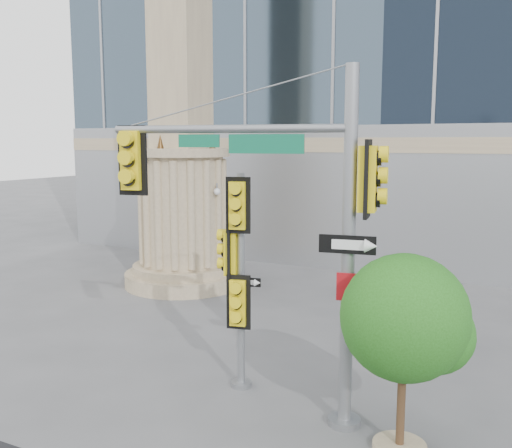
% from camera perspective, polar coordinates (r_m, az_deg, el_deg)
% --- Properties ---
extents(ground, '(120.00, 120.00, 0.00)m').
position_cam_1_polar(ground, '(11.62, -7.34, -19.22)').
color(ground, '#545456').
rests_on(ground, ground).
extents(monument, '(4.40, 4.40, 16.60)m').
position_cam_1_polar(monument, '(21.13, -7.46, 8.66)').
color(monument, tan).
rests_on(monument, ground).
extents(main_signal_pole, '(5.17, 1.31, 6.70)m').
position_cam_1_polar(main_signal_pole, '(10.64, 2.85, 1.79)').
color(main_signal_pole, slate).
rests_on(main_signal_pole, ground).
extents(secondary_signal_pole, '(0.87, 0.62, 4.70)m').
position_cam_1_polar(secondary_signal_pole, '(12.11, -1.88, -4.09)').
color(secondary_signal_pole, slate).
rests_on(secondary_signal_pole, ground).
extents(street_tree, '(2.24, 2.19, 3.49)m').
position_cam_1_polar(street_tree, '(10.15, 14.86, -9.55)').
color(street_tree, tan).
rests_on(street_tree, ground).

